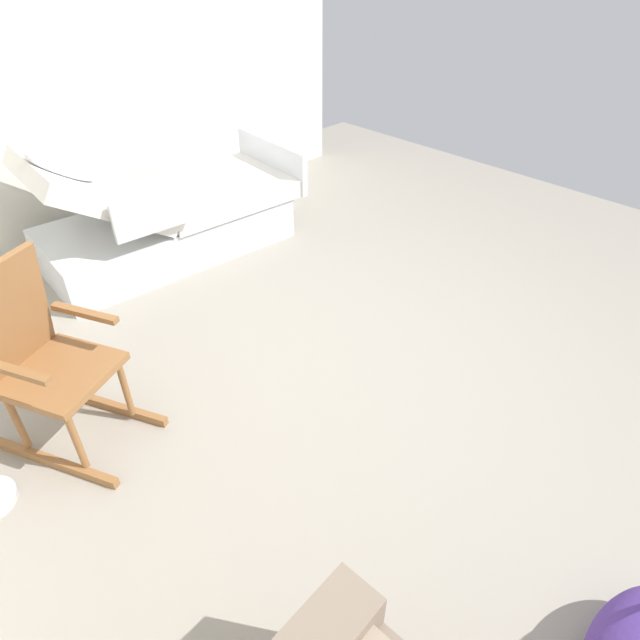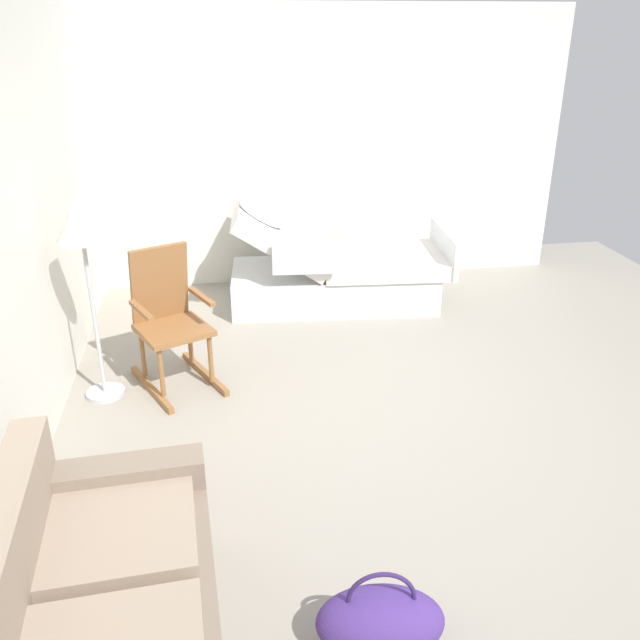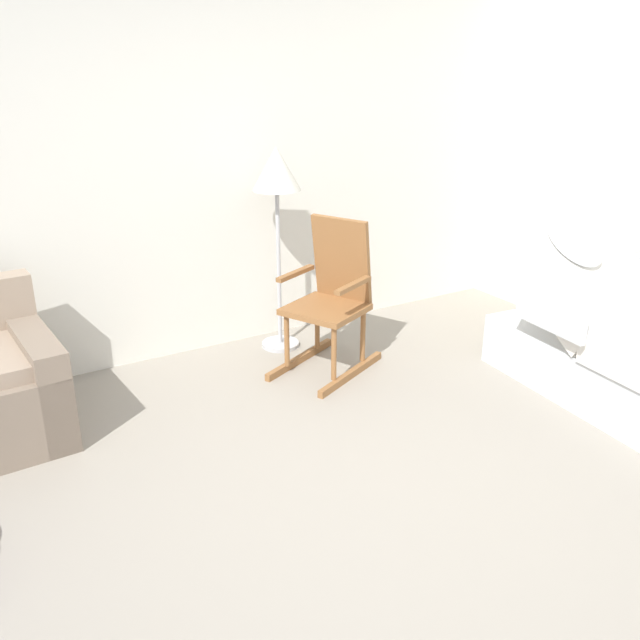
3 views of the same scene
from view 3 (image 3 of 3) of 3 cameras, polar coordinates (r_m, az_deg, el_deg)
The scene contains 4 objects.
ground_plane at distance 3.38m, azimuth 3.77°, elevation -16.44°, with size 7.11×7.11×0.00m, color gray.
back_wall at distance 4.87m, azimuth -12.28°, elevation 12.37°, with size 5.89×0.10×2.70m, color silver.
rocking_chair at distance 4.68m, azimuth 0.96°, elevation 1.79°, with size 0.89×0.75×1.05m.
floor_lamp at distance 4.84m, azimuth -3.62°, elevation 11.30°, with size 0.34×0.34×1.48m.
Camera 3 is at (-1.55, -2.18, 2.07)m, focal length 38.46 mm.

